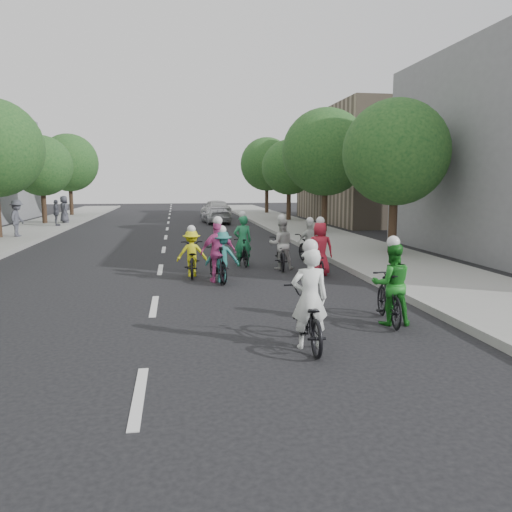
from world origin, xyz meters
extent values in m
plane|color=black|center=(0.00, 0.00, 0.00)|extent=(120.00, 120.00, 0.00)
cube|color=#999993|center=(-6.05, 10.00, 0.09)|extent=(0.18, 80.00, 0.18)
cube|color=gray|center=(8.00, 10.00, 0.07)|extent=(4.00, 80.00, 0.15)
cube|color=#999993|center=(6.05, 10.00, 0.09)|extent=(0.18, 80.00, 0.18)
cube|color=gray|center=(16.00, 24.00, 4.00)|extent=(10.00, 14.00, 8.00)
cylinder|color=black|center=(-8.20, 24.00, 1.14)|extent=(0.32, 0.32, 2.27)
sphere|color=#17451C|center=(-8.20, 24.00, 3.97)|extent=(4.00, 4.00, 4.00)
cylinder|color=black|center=(-8.20, 33.00, 1.24)|extent=(0.32, 0.32, 2.48)
sphere|color=#17451C|center=(-8.20, 33.00, 4.53)|extent=(4.80, 4.80, 4.80)
cylinder|color=black|center=(8.80, 6.60, 1.14)|extent=(0.32, 0.32, 2.27)
sphere|color=#17451C|center=(8.80, 6.60, 3.97)|extent=(4.00, 4.00, 4.00)
cylinder|color=black|center=(8.80, 15.60, 1.24)|extent=(0.32, 0.32, 2.48)
sphere|color=#17451C|center=(8.80, 15.60, 4.53)|extent=(4.80, 4.80, 4.80)
cylinder|color=black|center=(8.80, 24.60, 1.14)|extent=(0.32, 0.32, 2.27)
sphere|color=#17451C|center=(8.80, 24.60, 3.97)|extent=(4.00, 4.00, 4.00)
cylinder|color=black|center=(8.80, 33.60, 1.24)|extent=(0.32, 0.32, 2.48)
sphere|color=#17451C|center=(8.80, 33.60, 4.53)|extent=(4.80, 4.80, 4.80)
imported|color=black|center=(2.77, -3.33, 0.51)|extent=(0.77, 1.96, 1.01)
imported|color=white|center=(2.77, -3.43, 0.87)|extent=(0.66, 0.45, 1.75)
sphere|color=silver|center=(2.77, -3.43, 1.77)|extent=(0.26, 0.26, 0.26)
imported|color=black|center=(4.78, -2.17, 0.53)|extent=(0.76, 1.81, 1.05)
imported|color=#1A781E|center=(4.78, -2.27, 0.83)|extent=(0.89, 0.74, 1.65)
sphere|color=silver|center=(4.78, -2.27, 1.67)|extent=(0.26, 0.26, 0.26)
imported|color=black|center=(1.00, 3.75, 0.51)|extent=(0.77, 1.96, 1.02)
imported|color=yellow|center=(1.00, 3.65, 0.71)|extent=(0.94, 0.57, 1.42)
sphere|color=silver|center=(1.00, 3.65, 1.44)|extent=(0.26, 0.26, 0.26)
imported|color=black|center=(1.72, 2.71, 0.53)|extent=(0.83, 1.81, 1.05)
imported|color=#DA4D9E|center=(1.72, 2.61, 0.88)|extent=(1.09, 0.62, 1.75)
sphere|color=silver|center=(1.72, 2.61, 1.77)|extent=(0.26, 0.26, 0.26)
imported|color=black|center=(4.91, 3.31, 0.40)|extent=(0.71, 1.58, 0.81)
imported|color=#B11C2D|center=(4.91, 3.21, 0.83)|extent=(0.87, 0.62, 1.67)
sphere|color=silver|center=(4.91, 3.21, 1.69)|extent=(0.26, 0.26, 0.26)
imported|color=black|center=(2.79, 5.41, 0.47)|extent=(0.61, 1.62, 0.95)
imported|color=#24864F|center=(2.79, 5.31, 0.87)|extent=(0.68, 0.48, 1.74)
sphere|color=silver|center=(2.79, 5.31, 1.76)|extent=(0.26, 0.26, 0.26)
imported|color=black|center=(3.96, 4.57, 0.51)|extent=(0.91, 2.03, 1.03)
imported|color=beige|center=(3.96, 4.47, 0.84)|extent=(0.88, 0.72, 1.67)
sphere|color=silver|center=(3.96, 4.47, 1.69)|extent=(0.26, 0.26, 0.26)
imported|color=black|center=(1.83, 2.71, 0.50)|extent=(0.69, 1.73, 1.01)
imported|color=#26736D|center=(1.83, 2.61, 0.74)|extent=(1.03, 0.68, 1.49)
sphere|color=silver|center=(1.83, 2.61, 1.51)|extent=(0.26, 0.26, 0.26)
imported|color=black|center=(5.20, 5.58, 0.50)|extent=(0.90, 1.99, 1.01)
imported|color=silver|center=(5.20, 5.48, 0.75)|extent=(0.92, 0.47, 1.50)
sphere|color=silver|center=(5.20, 5.48, 1.52)|extent=(0.26, 0.26, 0.26)
imported|color=#BABABF|center=(3.34, 23.87, 0.60)|extent=(2.11, 4.32, 1.21)
imported|color=white|center=(3.76, 29.22, 0.77)|extent=(2.42, 4.73, 1.54)
imported|color=#4D4E5A|center=(-7.35, 15.22, 1.08)|extent=(0.79, 1.26, 1.86)
imported|color=#4F515C|center=(-6.90, 21.60, 0.97)|extent=(0.61, 1.03, 1.64)
imported|color=#43444F|center=(-6.94, 24.12, 1.06)|extent=(0.89, 1.05, 1.83)
camera|label=1|loc=(0.54, -11.50, 2.83)|focal=35.00mm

